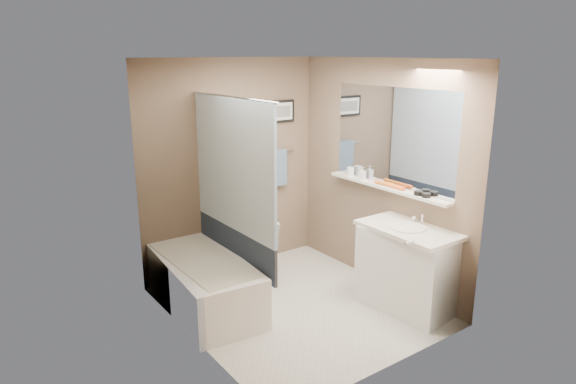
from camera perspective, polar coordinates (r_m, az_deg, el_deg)
ground at (r=5.25m, az=0.98°, el=-12.55°), size 2.50×2.50×0.00m
ceiling at (r=4.64m, az=1.12°, el=14.40°), size 2.20×2.50×0.04m
wall_back at (r=5.81m, az=-6.24°, el=2.76°), size 2.20×0.04×2.40m
wall_front at (r=3.94m, az=11.85°, el=-3.61°), size 2.20×0.04×2.40m
wall_left at (r=4.27m, az=-10.64°, el=-2.02°), size 0.04×2.50×2.40m
wall_right at (r=5.50m, az=10.09°, el=1.90°), size 0.04×2.50×2.40m
tile_surround at (r=4.77m, az=-13.24°, el=-2.86°), size 0.02×1.55×2.00m
curtain_rod at (r=4.86m, az=-6.36°, el=10.45°), size 0.02×1.55×0.02m
curtain_upper at (r=4.96m, az=-6.14°, el=2.94°), size 0.03×1.45×1.28m
curtain_lower at (r=5.19m, az=-5.88°, el=-5.93°), size 0.03×1.45×0.36m
mirror at (r=5.33m, az=11.53°, el=6.00°), size 0.02×1.60×1.00m
shelf at (r=5.40m, az=10.84°, el=0.50°), size 0.12×1.60×0.03m
towel_bar at (r=6.06m, az=-1.67°, el=4.34°), size 0.60×0.02×0.02m
towel at (r=6.08m, az=-1.55°, el=2.64°), size 0.34×0.05×0.44m
art_frame at (r=6.00m, az=-1.80°, el=8.86°), size 0.62×0.02×0.26m
art_mat at (r=5.99m, az=-1.72°, el=8.85°), size 0.56×0.00×0.20m
art_image at (r=5.99m, az=-1.71°, el=8.85°), size 0.50×0.00×0.13m
door at (r=4.40m, az=16.70°, el=-4.67°), size 0.80×0.02×2.00m
door_handle at (r=4.18m, az=13.35°, el=-5.46°), size 0.10×0.02×0.02m
bathtub at (r=5.20m, az=-9.36°, el=-9.98°), size 0.82×1.55×0.50m
tub_rim at (r=5.10m, az=-9.48°, el=-7.44°), size 0.56×1.36×0.02m
toilet at (r=5.79m, az=-3.89°, el=-5.87°), size 0.59×0.80×0.73m
vanity at (r=5.18m, az=13.04°, el=-8.47°), size 0.59×0.95×0.80m
countertop at (r=5.02m, az=13.25°, el=-4.11°), size 0.54×0.96×0.04m
sink_basin at (r=5.00m, az=13.19°, el=-3.83°), size 0.34×0.34×0.01m
faucet_spout at (r=5.14m, az=14.70°, el=-2.93°), size 0.02×0.02×0.10m
faucet_knob at (r=5.20m, az=13.84°, el=-2.87°), size 0.05×0.05×0.05m
candle_bowl_near at (r=5.06m, az=15.09°, el=-0.34°), size 0.09×0.09×0.04m
candle_bowl_far at (r=5.12m, az=14.28°, el=-0.11°), size 0.09×0.09×0.04m
hair_brush_front at (r=5.30m, az=11.91°, el=0.59°), size 0.04×0.22×0.04m
hair_brush_back at (r=5.41m, az=10.64°, el=0.95°), size 0.07×0.22×0.04m
pink_comb at (r=5.52m, az=9.46°, el=1.10°), size 0.05×0.16×0.01m
glass_jar at (r=5.75m, az=6.97°, el=2.26°), size 0.08×0.08×0.10m
soap_bottle at (r=5.62m, az=8.25°, el=2.09°), size 0.07×0.07×0.14m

